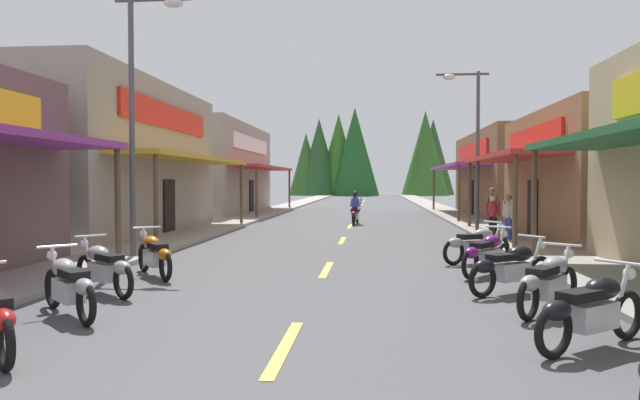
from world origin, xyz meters
name	(u,v)px	position (x,y,z in m)	size (l,w,h in m)	color
ground	(356,216)	(0.00, 34.63, -0.05)	(9.40, 99.26, 0.10)	#4C4C4F
sidewalk_left	(262,214)	(-5.73, 34.63, 0.06)	(2.06, 99.26, 0.12)	#9E9991
sidewalk_right	(453,215)	(5.73, 34.63, 0.06)	(2.06, 99.26, 0.12)	gray
centerline_dashes	(357,212)	(0.00, 37.79, 0.01)	(0.16, 75.15, 0.01)	#E0C64C
storefront_left_middle	(86,159)	(-10.00, 21.42, 2.89)	(8.37, 12.20, 5.77)	gray
storefront_left_far	(204,169)	(-9.84, 36.16, 2.81)	(8.05, 13.61, 5.62)	gray
storefront_right_far	(544,175)	(10.83, 34.15, 2.42)	(10.02, 13.45, 4.83)	brown
streetlamp_left	(142,91)	(-4.82, 14.41, 4.33)	(2.02, 0.30, 6.74)	#474C51
streetlamp_right	(470,129)	(4.81, 23.04, 4.09)	(2.02, 0.30, 6.30)	#474C51
motorcycle_parked_right_1	(591,309)	(3.70, 7.38, 0.49)	(1.76, 1.38, 1.04)	black
motorcycle_parked_right_2	(549,282)	(3.77, 9.29, 0.49)	(1.41, 1.74, 1.04)	black
motorcycle_parked_right_3	(511,267)	(3.55, 10.78, 0.49)	(1.80, 1.33, 1.04)	black
motorcycle_parked_right_4	(487,253)	(3.52, 12.83, 0.49)	(1.40, 1.75, 1.04)	black
motorcycle_parked_right_5	(476,244)	(3.61, 14.63, 0.49)	(1.85, 1.24, 1.04)	black
motorcycle_parked_left_2	(69,285)	(-3.46, 8.34, 0.49)	(1.63, 1.54, 1.04)	black
motorcycle_parked_left_3	(104,267)	(-3.76, 10.08, 0.49)	(1.74, 1.41, 1.04)	black
motorcycle_parked_left_4	(154,254)	(-3.56, 11.96, 0.49)	(1.42, 1.73, 1.04)	black
rider_cruising_lead	(355,211)	(0.21, 27.14, 0.66)	(0.61, 2.14, 1.57)	black
pedestrian_by_shop	(508,215)	(5.50, 19.60, 0.93)	(0.37, 0.54, 1.61)	#333F8C
pedestrian_browsing	(493,214)	(5.29, 20.99, 0.88)	(0.43, 0.45, 1.53)	black
pedestrian_waiting	(492,205)	(6.09, 25.14, 1.04)	(0.51, 0.40, 1.77)	maroon
treeline_backdrop	(368,156)	(0.13, 84.01, 5.77)	(24.49, 12.37, 12.60)	#2B4D23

